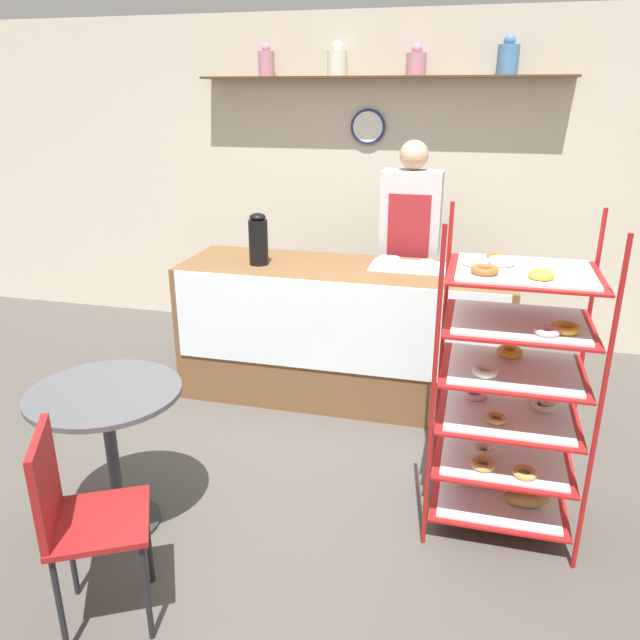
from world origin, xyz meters
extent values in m
plane|color=#4C4742|center=(0.00, 0.00, 0.00)|extent=(14.00, 14.00, 0.00)
cube|color=beige|center=(0.00, 2.40, 1.35)|extent=(10.00, 0.06, 2.70)
cube|color=#4C331E|center=(0.00, 2.25, 2.19)|extent=(2.97, 0.24, 0.02)
cylinder|color=#CC7F99|center=(-0.94, 2.25, 2.30)|extent=(0.13, 0.13, 0.19)
sphere|color=#CC7F99|center=(-0.94, 2.25, 2.42)|extent=(0.07, 0.07, 0.07)
cylinder|color=silver|center=(-0.34, 2.25, 2.30)|extent=(0.16, 0.16, 0.19)
sphere|color=silver|center=(-0.34, 2.25, 2.42)|extent=(0.09, 0.09, 0.09)
cylinder|color=#CC7F99|center=(0.28, 2.25, 2.28)|extent=(0.16, 0.16, 0.16)
sphere|color=#CC7F99|center=(0.28, 2.25, 2.39)|extent=(0.09, 0.09, 0.09)
cylinder|color=#4C7FB2|center=(0.97, 2.25, 2.31)|extent=(0.16, 0.16, 0.21)
sphere|color=#4C7FB2|center=(0.97, 2.25, 2.44)|extent=(0.09, 0.09, 0.09)
cylinder|color=navy|center=(-0.10, 2.35, 1.81)|extent=(0.29, 0.03, 0.29)
cylinder|color=white|center=(-0.10, 2.33, 1.81)|extent=(0.25, 0.00, 0.25)
cube|color=brown|center=(0.00, 1.05, 0.48)|extent=(2.27, 0.73, 0.96)
cube|color=silver|center=(0.00, 0.68, 0.65)|extent=(2.18, 0.01, 0.62)
cylinder|color=#A51919|center=(0.73, -0.43, 0.79)|extent=(0.02, 0.02, 1.58)
cylinder|color=#A51919|center=(1.42, -0.43, 0.79)|extent=(0.02, 0.02, 1.58)
cylinder|color=#A51919|center=(0.73, 0.14, 0.79)|extent=(0.02, 0.02, 1.58)
cylinder|color=#A51919|center=(1.42, 0.14, 0.79)|extent=(0.02, 0.02, 1.58)
cube|color=#A51919|center=(1.08, -0.15, 0.12)|extent=(0.67, 0.54, 0.01)
cube|color=silver|center=(1.08, -0.15, 0.13)|extent=(0.59, 0.48, 0.01)
ellipsoid|color=olive|center=(1.20, -0.20, 0.18)|extent=(0.21, 0.11, 0.09)
ellipsoid|color=tan|center=(0.90, -0.04, 0.17)|extent=(0.18, 0.13, 0.06)
ellipsoid|color=#B27F47|center=(1.07, -0.03, 0.17)|extent=(0.16, 0.09, 0.07)
ellipsoid|color=#B27F47|center=(1.23, -0.19, 0.18)|extent=(0.21, 0.14, 0.09)
cube|color=#A51919|center=(1.08, -0.15, 0.36)|extent=(0.67, 0.54, 0.01)
cube|color=silver|center=(1.08, -0.15, 0.37)|extent=(0.59, 0.48, 0.01)
torus|color=tan|center=(1.17, -0.30, 0.39)|extent=(0.12, 0.12, 0.03)
torus|color=tan|center=(0.98, -0.28, 0.40)|extent=(0.12, 0.12, 0.03)
torus|color=silver|center=(0.98, -0.15, 0.40)|extent=(0.11, 0.11, 0.03)
cube|color=#A51919|center=(1.08, -0.15, 0.60)|extent=(0.67, 0.54, 0.01)
cube|color=silver|center=(1.08, -0.15, 0.61)|extent=(0.59, 0.48, 0.01)
torus|color=#EAB2C1|center=(0.92, -0.02, 0.63)|extent=(0.12, 0.12, 0.03)
torus|color=tan|center=(1.02, -0.25, 0.63)|extent=(0.10, 0.10, 0.03)
torus|color=silver|center=(1.28, -0.01, 0.64)|extent=(0.11, 0.11, 0.04)
torus|color=silver|center=(1.25, -0.06, 0.63)|extent=(0.12, 0.12, 0.03)
torus|color=tan|center=(1.24, 0.02, 0.64)|extent=(0.11, 0.11, 0.03)
cube|color=#A51919|center=(1.08, -0.15, 0.84)|extent=(0.67, 0.54, 0.01)
cube|color=silver|center=(1.08, -0.15, 0.85)|extent=(0.59, 0.48, 0.01)
torus|color=gold|center=(1.06, 0.00, 0.88)|extent=(0.13, 0.13, 0.04)
torus|color=silver|center=(0.95, -0.26, 0.88)|extent=(0.12, 0.12, 0.04)
cube|color=#A51919|center=(1.08, -0.15, 1.08)|extent=(0.67, 0.54, 0.01)
cube|color=silver|center=(1.08, -0.15, 1.09)|extent=(0.59, 0.48, 0.01)
torus|color=#EAB2C1|center=(1.19, -0.31, 1.11)|extent=(0.11, 0.11, 0.03)
torus|color=gold|center=(1.27, -0.25, 1.12)|extent=(0.13, 0.13, 0.03)
cube|color=#A51919|center=(1.08, -0.15, 1.32)|extent=(0.67, 0.54, 0.01)
cube|color=silver|center=(1.08, -0.15, 1.33)|extent=(0.59, 0.48, 0.01)
torus|color=brown|center=(0.96, 0.00, 1.35)|extent=(0.10, 0.10, 0.03)
torus|color=silver|center=(0.98, -0.10, 1.36)|extent=(0.12, 0.12, 0.04)
torus|color=silver|center=(0.86, -0.12, 1.36)|extent=(0.12, 0.12, 0.04)
torus|color=gold|center=(1.14, -0.28, 1.36)|extent=(0.11, 0.11, 0.04)
torus|color=brown|center=(0.90, -0.26, 1.36)|extent=(0.12, 0.12, 0.03)
cube|color=#282833|center=(0.37, 1.63, 0.48)|extent=(0.26, 0.19, 0.96)
cube|color=#B2B2B7|center=(0.37, 1.63, 1.25)|extent=(0.44, 0.22, 0.60)
cube|color=maroon|center=(0.37, 1.52, 1.15)|extent=(0.31, 0.01, 0.50)
sphere|color=tan|center=(0.37, 1.63, 1.66)|extent=(0.21, 0.21, 0.21)
cylinder|color=#262628|center=(-0.79, -0.67, 0.01)|extent=(0.40, 0.40, 0.02)
cylinder|color=#333338|center=(-0.79, -0.67, 0.38)|extent=(0.06, 0.06, 0.71)
cylinder|color=#4C4C51|center=(-0.79, -0.67, 0.75)|extent=(0.72, 0.72, 0.02)
cylinder|color=black|center=(-0.28, -1.28, 0.23)|extent=(0.02, 0.02, 0.47)
cylinder|color=black|center=(-0.43, -0.99, 0.23)|extent=(0.02, 0.02, 0.47)
cylinder|color=black|center=(-0.57, -1.43, 0.23)|extent=(0.02, 0.02, 0.47)
cylinder|color=black|center=(-0.72, -1.14, 0.23)|extent=(0.02, 0.02, 0.47)
cube|color=maroon|center=(-0.50, -1.21, 0.48)|extent=(0.51, 0.51, 0.03)
cube|color=maroon|center=(-0.65, -1.29, 0.69)|extent=(0.20, 0.33, 0.40)
cylinder|color=black|center=(-0.59, 0.97, 1.12)|extent=(0.13, 0.13, 0.31)
ellipsoid|color=black|center=(-0.59, 0.97, 1.29)|extent=(0.11, 0.11, 0.05)
cube|color=silver|center=(0.43, 1.14, 0.97)|extent=(0.52, 0.32, 0.01)
torus|color=#EAB2C1|center=(0.25, 1.23, 0.99)|extent=(0.11, 0.11, 0.03)
torus|color=silver|center=(0.54, 1.19, 0.99)|extent=(0.12, 0.12, 0.03)
torus|color=#EAB2C1|center=(0.29, 1.23, 0.99)|extent=(0.13, 0.13, 0.03)
camera|label=1|loc=(0.86, -2.98, 2.09)|focal=35.00mm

